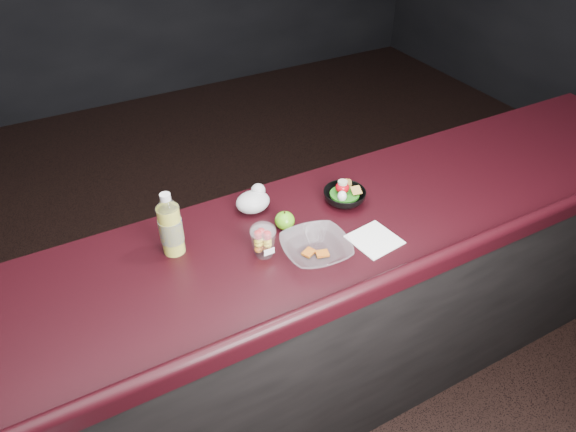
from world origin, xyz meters
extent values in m
cube|color=black|center=(0.00, 0.30, 0.49)|extent=(4.00, 0.65, 0.98)
cube|color=black|center=(0.00, 0.30, 1.00)|extent=(4.06, 0.71, 0.04)
cylinder|color=gold|center=(-0.33, 0.43, 1.11)|extent=(0.08, 0.08, 0.19)
cylinder|color=white|center=(-0.33, 0.43, 1.11)|extent=(0.08, 0.08, 0.19)
cone|color=white|center=(-0.33, 0.43, 1.22)|extent=(0.08, 0.08, 0.03)
cylinder|color=white|center=(-0.33, 0.43, 1.25)|extent=(0.04, 0.04, 0.02)
cylinder|color=#072D99|center=(-0.33, 0.43, 1.11)|extent=(0.08, 0.08, 0.09)
ellipsoid|color=white|center=(-0.06, 0.27, 1.12)|extent=(0.09, 0.09, 0.05)
ellipsoid|color=#4B9411|center=(0.07, 0.36, 1.05)|extent=(0.07, 0.07, 0.07)
cylinder|color=black|center=(0.07, 0.36, 1.09)|extent=(0.01, 0.01, 0.01)
ellipsoid|color=silver|center=(0.01, 0.51, 1.06)|extent=(0.13, 0.11, 0.08)
sphere|color=silver|center=(0.05, 0.53, 1.09)|extent=(0.06, 0.06, 0.06)
imported|color=black|center=(0.35, 0.39, 1.05)|extent=(0.22, 0.22, 0.05)
cylinder|color=#0F470C|center=(0.35, 0.39, 1.06)|extent=(0.12, 0.12, 0.01)
ellipsoid|color=#A40710|center=(0.35, 0.41, 1.08)|extent=(0.05, 0.05, 0.05)
cylinder|color=beige|center=(0.35, 0.41, 1.11)|extent=(0.04, 0.04, 0.01)
ellipsoid|color=white|center=(0.32, 0.37, 1.07)|extent=(0.04, 0.04, 0.05)
imported|color=silver|center=(0.09, 0.18, 1.05)|extent=(0.26, 0.26, 0.06)
cube|color=#990F0C|center=(0.07, 0.19, 1.03)|extent=(0.05, 0.05, 0.01)
cube|color=#990F0C|center=(0.11, 0.16, 1.03)|extent=(0.05, 0.04, 0.01)
cube|color=white|center=(0.32, 0.14, 1.02)|extent=(0.18, 0.18, 0.00)
camera|label=1|loc=(-0.63, -0.95, 2.22)|focal=32.00mm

